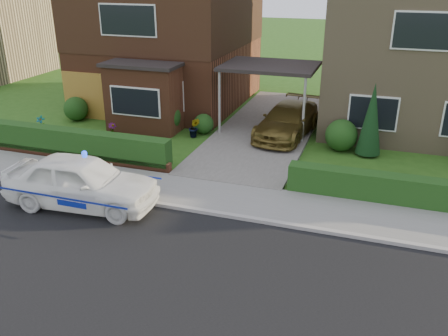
% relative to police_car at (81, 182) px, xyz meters
% --- Properties ---
extents(ground, '(120.00, 120.00, 0.00)m').
position_rel_police_car_xyz_m(ground, '(3.37, -2.40, -0.75)').
color(ground, '#275216').
rests_on(ground, ground).
extents(road, '(60.00, 6.00, 0.02)m').
position_rel_police_car_xyz_m(road, '(3.37, -2.40, -0.75)').
color(road, black).
rests_on(road, ground).
extents(kerb, '(60.00, 0.16, 0.12)m').
position_rel_police_car_xyz_m(kerb, '(3.37, 0.65, -0.69)').
color(kerb, '#9E9993').
rests_on(kerb, ground).
extents(sidewalk, '(60.00, 2.00, 0.10)m').
position_rel_police_car_xyz_m(sidewalk, '(3.37, 1.70, -0.70)').
color(sidewalk, slate).
rests_on(sidewalk, ground).
extents(driveway, '(3.80, 12.00, 0.12)m').
position_rel_police_car_xyz_m(driveway, '(3.37, 8.60, -0.69)').
color(driveway, '#666059').
rests_on(driveway, ground).
extents(house_left, '(7.50, 9.53, 7.25)m').
position_rel_police_car_xyz_m(house_left, '(-2.41, 11.50, 3.06)').
color(house_left, brown).
rests_on(house_left, ground).
extents(house_right, '(7.50, 8.06, 7.25)m').
position_rel_police_car_xyz_m(house_right, '(9.17, 11.59, 2.91)').
color(house_right, '#957F5B').
rests_on(house_right, ground).
extents(carport_link, '(3.80, 3.00, 2.77)m').
position_rel_police_car_xyz_m(carport_link, '(3.37, 8.55, 1.90)').
color(carport_link, black).
rests_on(carport_link, ground).
extents(garage_door, '(2.20, 0.10, 2.10)m').
position_rel_police_car_xyz_m(garage_door, '(-4.88, 7.56, 0.30)').
color(garage_door, brown).
rests_on(garage_door, ground).
extents(dwarf_wall, '(7.70, 0.25, 0.36)m').
position_rel_police_car_xyz_m(dwarf_wall, '(-2.43, 2.90, -0.57)').
color(dwarf_wall, brown).
rests_on(dwarf_wall, ground).
extents(hedge_left, '(7.50, 0.55, 0.90)m').
position_rel_police_car_xyz_m(hedge_left, '(-2.43, 3.05, -0.75)').
color(hedge_left, '#123913').
rests_on(hedge_left, ground).
extents(hedge_right, '(7.50, 0.55, 0.80)m').
position_rel_police_car_xyz_m(hedge_right, '(9.17, 2.95, -0.75)').
color(hedge_right, '#123913').
rests_on(hedge_right, ground).
extents(shrub_left_far, '(1.08, 1.08, 1.08)m').
position_rel_police_car_xyz_m(shrub_left_far, '(-5.13, 7.10, -0.21)').
color(shrub_left_far, '#123913').
rests_on(shrub_left_far, ground).
extents(shrub_left_mid, '(1.32, 1.32, 1.32)m').
position_rel_police_car_xyz_m(shrub_left_mid, '(-0.63, 6.90, -0.09)').
color(shrub_left_mid, '#123913').
rests_on(shrub_left_mid, ground).
extents(shrub_left_near, '(0.84, 0.84, 0.84)m').
position_rel_police_car_xyz_m(shrub_left_near, '(0.97, 7.20, -0.33)').
color(shrub_left_near, '#123913').
rests_on(shrub_left_near, ground).
extents(shrub_right_near, '(1.20, 1.20, 1.20)m').
position_rel_police_car_xyz_m(shrub_right_near, '(6.57, 7.00, -0.15)').
color(shrub_right_near, '#123913').
rests_on(shrub_right_near, ground).
extents(conifer_a, '(0.90, 0.90, 2.60)m').
position_rel_police_car_xyz_m(conifer_a, '(7.57, 6.80, 0.55)').
color(conifer_a, black).
rests_on(conifer_a, ground).
extents(police_car, '(4.07, 4.55, 1.67)m').
position_rel_police_car_xyz_m(police_car, '(0.00, 0.00, 0.00)').
color(police_car, white).
rests_on(police_car, ground).
extents(driveway_car, '(2.30, 4.53, 1.26)m').
position_rel_police_car_xyz_m(driveway_car, '(4.37, 7.74, -0.00)').
color(driveway_car, brown).
rests_on(driveway_car, driveway).
extents(potted_plant_a, '(0.43, 0.33, 0.72)m').
position_rel_police_car_xyz_m(potted_plant_a, '(-5.47, 5.12, -0.40)').
color(potted_plant_a, gray).
rests_on(potted_plant_a, ground).
extents(potted_plant_b, '(0.53, 0.47, 0.81)m').
position_rel_police_car_xyz_m(potted_plant_b, '(0.79, 6.60, -0.35)').
color(potted_plant_b, gray).
rests_on(potted_plant_b, ground).
extents(potted_plant_c, '(0.51, 0.51, 0.66)m').
position_rel_police_car_xyz_m(potted_plant_c, '(-2.22, 5.33, -0.42)').
color(potted_plant_c, gray).
rests_on(potted_plant_c, ground).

